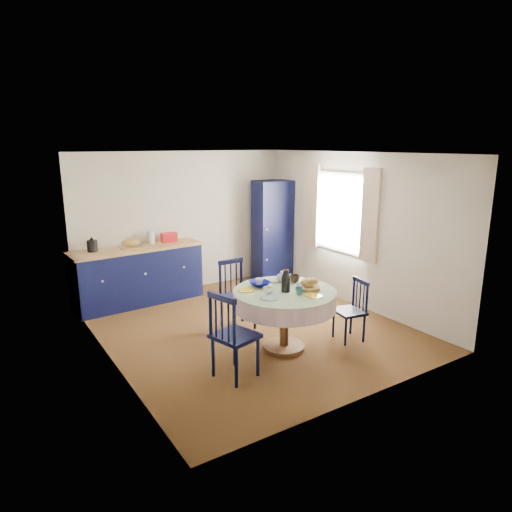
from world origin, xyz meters
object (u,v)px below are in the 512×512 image
at_px(mug_a, 268,290).
at_px(mug_c, 294,279).
at_px(kitchen_counter, 138,274).
at_px(cobalt_bowl, 259,284).
at_px(mug_b, 299,291).
at_px(chair_far, 236,294).
at_px(chair_left, 232,335).
at_px(dining_table, 285,300).
at_px(pantry_cabinet, 272,231).
at_px(chair_right, 352,310).
at_px(mug_d, 259,282).

distance_m(mug_a, mug_c, 0.60).
relative_size(kitchen_counter, cobalt_bowl, 8.22).
xyz_separation_m(mug_b, cobalt_bowl, (-0.22, 0.57, -0.02)).
bearing_deg(chair_far, mug_b, -82.21).
relative_size(kitchen_counter, mug_c, 16.19).
relative_size(kitchen_counter, chair_left, 2.11).
xyz_separation_m(dining_table, cobalt_bowl, (-0.17, 0.34, 0.16)).
xyz_separation_m(pantry_cabinet, chair_right, (-0.71, -2.92, -0.54)).
bearing_deg(mug_d, kitchen_counter, 109.07).
bearing_deg(pantry_cabinet, kitchen_counter, -177.41).
bearing_deg(cobalt_bowl, pantry_cabinet, 51.99).
bearing_deg(chair_right, kitchen_counter, -136.95).
distance_m(chair_right, mug_d, 1.33).
distance_m(mug_c, mug_d, 0.50).
bearing_deg(dining_table, chair_far, 99.02).
bearing_deg(mug_c, chair_far, 121.16).
bearing_deg(chair_far, mug_a, -97.50).
relative_size(kitchen_counter, chair_far, 2.21).
distance_m(kitchen_counter, mug_b, 3.21).
relative_size(chair_left, mug_a, 9.32).
xyz_separation_m(kitchen_counter, pantry_cabinet, (2.66, -0.11, 0.48)).
xyz_separation_m(chair_far, mug_d, (-0.01, -0.63, 0.35)).
xyz_separation_m(pantry_cabinet, mug_c, (-1.34, -2.46, -0.12)).
xyz_separation_m(mug_a, mug_b, (0.30, -0.24, 0.00)).
height_order(pantry_cabinet, chair_left, pantry_cabinet).
bearing_deg(mug_c, mug_d, 164.17).
relative_size(mug_a, mug_c, 0.82).
relative_size(chair_left, chair_far, 1.05).
relative_size(mug_d, cobalt_bowl, 0.40).
bearing_deg(dining_table, chair_right, -15.25).
bearing_deg(chair_right, chair_left, -78.41).
distance_m(chair_left, mug_b, 1.05).
bearing_deg(kitchen_counter, chair_left, -92.28).
height_order(chair_left, chair_right, chair_left).
relative_size(chair_far, mug_d, 9.17).
distance_m(kitchen_counter, chair_right, 3.61).
xyz_separation_m(kitchen_counter, chair_right, (1.95, -3.04, -0.06)).
xyz_separation_m(chair_left, mug_d, (0.78, 0.64, 0.32)).
relative_size(pantry_cabinet, mug_b, 18.64).
distance_m(kitchen_counter, mug_a, 2.89).
bearing_deg(chair_left, mug_c, -82.93).
bearing_deg(kitchen_counter, mug_b, -74.02).
height_order(chair_far, mug_b, chair_far).
height_order(chair_left, mug_d, chair_left).
relative_size(pantry_cabinet, mug_d, 17.99).
bearing_deg(dining_table, mug_a, 178.32).
bearing_deg(mug_d, mug_b, -69.61).
xyz_separation_m(chair_left, cobalt_bowl, (0.78, 0.64, 0.31)).
bearing_deg(chair_right, pantry_cabinet, 176.69).
height_order(dining_table, mug_b, dining_table).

